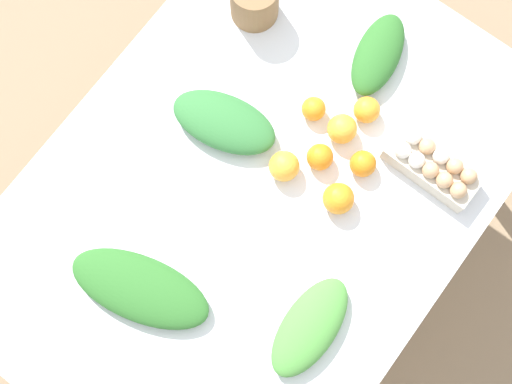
# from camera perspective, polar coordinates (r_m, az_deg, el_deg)

# --- Properties ---
(ground_plane) EXTENTS (8.00, 8.00, 0.00)m
(ground_plane) POSITION_cam_1_polar(r_m,az_deg,el_deg) (2.58, 0.00, -3.73)
(ground_plane) COLOR #937A5B
(dining_table) EXTENTS (1.50, 1.06, 0.73)m
(dining_table) POSITION_cam_1_polar(r_m,az_deg,el_deg) (1.94, 0.00, -0.65)
(dining_table) COLOR silver
(dining_table) RESTS_ON ground_plane
(egg_carton) EXTENTS (0.11, 0.25, 0.09)m
(egg_carton) POSITION_cam_1_polar(r_m,az_deg,el_deg) (1.89, 13.98, 2.04)
(egg_carton) COLOR beige
(egg_carton) RESTS_ON dining_table
(greens_bunch_scallion) EXTENTS (0.28, 0.14, 0.07)m
(greens_bunch_scallion) POSITION_cam_1_polar(r_m,az_deg,el_deg) (1.79, 4.33, -10.73)
(greens_bunch_scallion) COLOR #4C933D
(greens_bunch_scallion) RESTS_ON dining_table
(greens_bunch_kale) EXTENTS (0.21, 0.31, 0.07)m
(greens_bunch_kale) POSITION_cam_1_polar(r_m,az_deg,el_deg) (1.88, -2.57, 5.60)
(greens_bunch_kale) COLOR #337538
(greens_bunch_kale) RESTS_ON dining_table
(greens_bunch_dandelion) EXTENTS (0.27, 0.17, 0.07)m
(greens_bunch_dandelion) POSITION_cam_1_polar(r_m,az_deg,el_deg) (1.97, 9.73, 10.79)
(greens_bunch_dandelion) COLOR #2D6B28
(greens_bunch_dandelion) RESTS_ON dining_table
(greens_bunch_chard) EXTENTS (0.25, 0.40, 0.06)m
(greens_bunch_chard) POSITION_cam_1_polar(r_m,az_deg,el_deg) (1.81, -9.25, -7.63)
(greens_bunch_chard) COLOR #2D6B28
(greens_bunch_chard) RESTS_ON dining_table
(orange_0) EXTENTS (0.07, 0.07, 0.07)m
(orange_0) POSITION_cam_1_polar(r_m,az_deg,el_deg) (1.91, 8.86, 6.51)
(orange_0) COLOR orange
(orange_0) RESTS_ON dining_table
(orange_1) EXTENTS (0.07, 0.07, 0.07)m
(orange_1) POSITION_cam_1_polar(r_m,az_deg,el_deg) (1.86, 5.14, 2.81)
(orange_1) COLOR orange
(orange_1) RESTS_ON dining_table
(orange_2) EXTENTS (0.07, 0.07, 0.07)m
(orange_2) POSITION_cam_1_polar(r_m,az_deg,el_deg) (1.87, 8.55, 2.25)
(orange_2) COLOR orange
(orange_2) RESTS_ON dining_table
(orange_3) EXTENTS (0.08, 0.08, 0.08)m
(orange_3) POSITION_cam_1_polar(r_m,az_deg,el_deg) (1.84, 2.26, 2.08)
(orange_3) COLOR #F9A833
(orange_3) RESTS_ON dining_table
(orange_4) EXTENTS (0.06, 0.06, 0.06)m
(orange_4) POSITION_cam_1_polar(r_m,az_deg,el_deg) (1.90, 4.63, 6.65)
(orange_4) COLOR orange
(orange_4) RESTS_ON dining_table
(orange_5) EXTENTS (0.08, 0.08, 0.08)m
(orange_5) POSITION_cam_1_polar(r_m,az_deg,el_deg) (1.88, 6.90, 5.04)
(orange_5) COLOR #F9A833
(orange_5) RESTS_ON dining_table
(orange_6) EXTENTS (0.08, 0.08, 0.08)m
(orange_6) POSITION_cam_1_polar(r_m,az_deg,el_deg) (1.83, 6.61, -0.52)
(orange_6) COLOR orange
(orange_6) RESTS_ON dining_table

